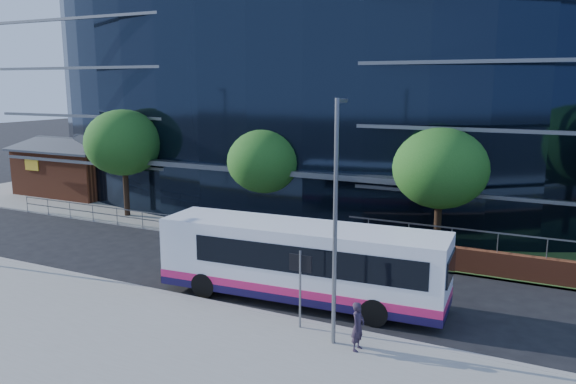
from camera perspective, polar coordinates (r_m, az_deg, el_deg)
The scene contains 16 objects.
ground at distance 23.71m, azimuth -7.13°, elevation -10.34°, with size 200.00×200.00×0.00m, color black.
pavement_near at distance 20.06m, azimuth -15.29°, elevation -14.53°, with size 80.00×8.00×0.15m, color gray.
kerb at distance 22.91m, azimuth -8.53°, elevation -10.94°, with size 80.00×0.25×0.16m, color gray.
yellow_line_outer at distance 23.09m, azimuth -8.24°, elevation -10.95°, with size 80.00×0.08×0.01m, color gold.
yellow_line_inner at distance 23.21m, azimuth -8.03°, elevation -10.83°, with size 80.00×0.08×0.01m, color gold.
far_forecourt at distance 35.63m, azimuth -5.42°, elevation -2.93°, with size 50.00×8.00×0.10m, color gray.
glass_office at distance 42.45m, azimuth 3.87°, elevation 10.16°, with size 44.00×23.10×16.00m.
brick_pavilion at distance 47.30m, azimuth -20.53°, elevation 2.20°, with size 8.60×6.66×4.40m.
guard_railings at distance 33.40m, azimuth -12.00°, elevation -2.71°, with size 24.00×0.05×1.10m.
street_sign at distance 19.58m, azimuth 1.27°, elevation -8.22°, with size 0.85×0.09×2.80m.
tree_far_a at distance 37.46m, azimuth -16.37°, elevation 4.83°, with size 4.95×4.95×6.98m.
tree_far_b at distance 32.08m, azimuth -2.41°, elevation 3.13°, with size 4.29×4.29×6.05m.
tree_far_c at distance 28.14m, azimuth 15.23°, elevation 2.32°, with size 4.62×4.62×6.51m.
streetlight_east at distance 17.84m, azimuth 4.86°, elevation -2.50°, with size 0.15×0.77×8.00m.
city_bus at distance 22.36m, azimuth 1.51°, elevation -7.08°, with size 11.68×3.37×3.12m.
pedestrian at distance 18.56m, azimuth 7.12°, elevation -13.39°, with size 0.59×0.39×1.61m, color #2B2031.
Camera 1 is at (12.35, -18.32, 8.59)m, focal length 35.00 mm.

